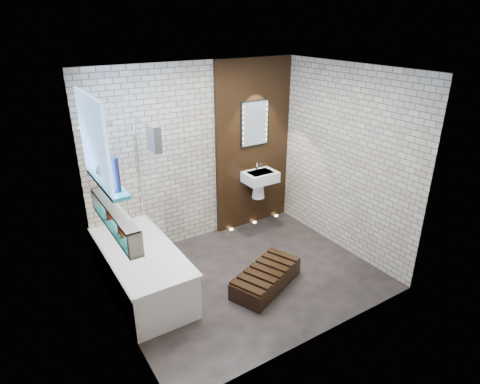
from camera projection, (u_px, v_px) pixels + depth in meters
ground at (246, 277)px, 5.30m from camera, size 3.20×3.20×0.00m
room_shell at (247, 185)px, 4.78m from camera, size 3.24×3.20×2.60m
walnut_panel at (253, 146)px, 6.24m from camera, size 1.30×0.06×2.60m
clerestory_window at (96, 150)px, 4.05m from camera, size 0.18×1.00×0.94m
display_niche at (115, 219)px, 4.19m from camera, size 0.14×1.30×0.26m
bathtub at (142, 270)px, 4.93m from camera, size 0.79×1.74×0.70m
bath_screen at (149, 177)px, 5.05m from camera, size 0.01×0.78×1.40m
towel at (154, 138)px, 4.60m from camera, size 0.09×0.24×0.31m
shower_head at (106, 124)px, 4.60m from camera, size 0.18×0.18×0.02m
washbasin at (260, 180)px, 6.29m from camera, size 0.50×0.36×0.58m
led_mirror at (255, 124)px, 6.07m from camera, size 0.50×0.02×0.70m
walnut_step at (266, 279)px, 5.07m from camera, size 1.09×0.79×0.22m
niche_bottles at (118, 225)px, 4.14m from camera, size 0.06×0.74×0.15m
sill_vases at (108, 172)px, 4.13m from camera, size 0.21×0.49×0.35m
floor_uplights at (254, 222)px, 6.70m from camera, size 0.96×0.06×0.01m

